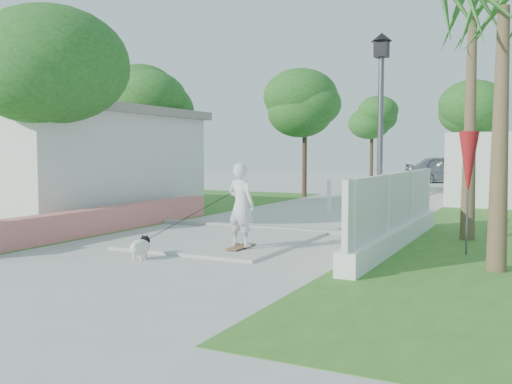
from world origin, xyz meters
The scene contains 20 objects.
ground centered at (0.00, 0.00, 0.00)m, with size 90.00×90.00×0.00m, color #B7B7B2.
path_strip centered at (0.00, 20.00, 0.03)m, with size 3.20×36.00×0.06m, color #B7B7B2.
curb centered at (0.00, 6.00, 0.05)m, with size 6.50×0.25×0.10m, color #999993.
grass_left centered at (-7.00, 8.00, 0.01)m, with size 8.00×20.00×0.01m, color #386B22.
pink_wall centered at (-3.30, 3.55, 0.31)m, with size 0.45×8.20×0.80m.
house_left centered at (-8.00, 6.00, 1.64)m, with size 8.40×7.40×3.23m.
lattice_fence centered at (3.40, 5.00, 0.54)m, with size 0.35×7.00×1.50m.
street_lamp centered at (2.90, 5.50, 2.43)m, with size 0.44×0.44×4.44m.
bollard centered at (0.20, 10.00, 0.58)m, with size 0.14×0.14×1.09m.
patio_umbrella centered at (4.80, 4.50, 1.69)m, with size 0.36×0.36×2.30m.
tree_left_near centered at (-4.48, 2.98, 3.82)m, with size 3.60×3.60×5.28m.
tree_left_mid centered at (-5.48, 8.48, 3.50)m, with size 3.20×3.20×4.85m.
tree_path_left centered at (-2.98, 15.98, 3.82)m, with size 3.40×3.40×5.23m.
tree_path_right centered at (3.22, 19.98, 3.49)m, with size 3.00×3.00×4.79m.
tree_path_far centered at (-2.78, 25.98, 3.82)m, with size 3.20×3.20×5.17m.
palm_far centered at (4.60, 6.50, 4.48)m, with size 1.80×1.80×5.30m.
palm_near centered at (5.40, 3.20, 3.95)m, with size 1.80×1.80×4.70m.
skateboarder centered at (0.29, 2.53, 0.76)m, with size 1.53×1.78×1.71m.
dog centered at (-0.38, 1.49, 0.23)m, with size 0.37×0.61×0.43m.
parked_car centered at (0.94, 29.68, 0.86)m, with size 2.03×5.05×1.72m, color #A5A8AD.
Camera 1 is at (5.98, -6.64, 1.92)m, focal length 40.00 mm.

